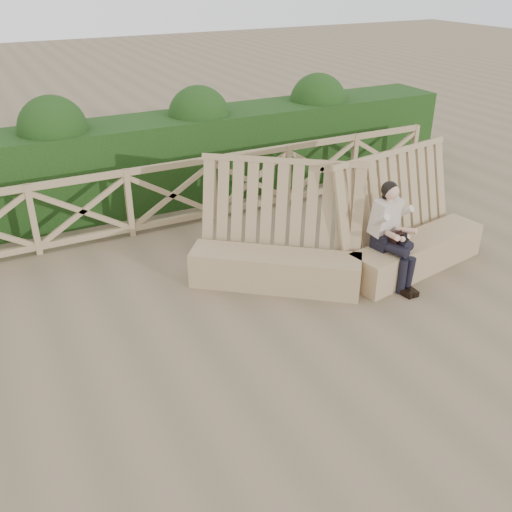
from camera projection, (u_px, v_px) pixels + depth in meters
name	position (u px, v px, depth m)	size (l,w,h in m)	color
ground	(277.00, 337.00, 6.68)	(60.00, 60.00, 0.00)	brown
bench	(347.00, 248.00, 7.82)	(4.20, 2.02, 1.62)	#927953
woman	(391.00, 230.00, 7.50)	(0.42, 0.85, 1.41)	black
guardrail	(172.00, 195.00, 9.18)	(10.10, 0.09, 1.10)	#9A7F5A
hedge	(148.00, 163.00, 10.04)	(12.00, 1.20, 1.50)	black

